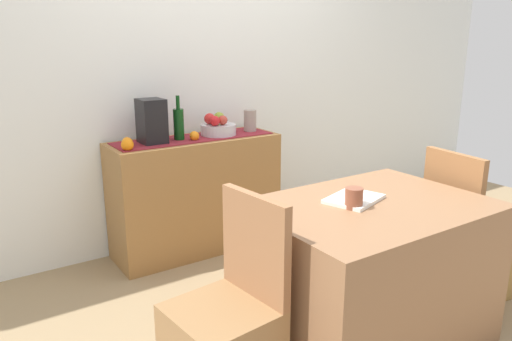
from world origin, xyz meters
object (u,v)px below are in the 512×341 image
chair_by_corner (464,253)px  wine_bottle (179,124)px  dining_table (368,273)px  open_book (354,199)px  sideboard_console (196,195)px  coffee_maker (152,121)px  coffee_cup (354,198)px  fruit_bowl (218,129)px  ceramic_vase (250,121)px

chair_by_corner → wine_bottle: bearing=127.9°
dining_table → open_book: open_book is taller
sideboard_console → coffee_maker: bearing=180.0°
open_book → coffee_cup: (-0.08, -0.08, 0.04)m
chair_by_corner → sideboard_console: bearing=125.0°
coffee_cup → fruit_bowl: bearing=85.7°
wine_bottle → coffee_cup: size_ratio=3.10×
dining_table → chair_by_corner: 0.84m
dining_table → chair_by_corner: size_ratio=1.27×
wine_bottle → coffee_maker: 0.20m
sideboard_console → coffee_maker: 0.65m
sideboard_console → coffee_maker: (-0.31, 0.00, 0.57)m
fruit_bowl → open_book: 1.41m
open_book → coffee_cup: coffee_cup is taller
wine_bottle → coffee_maker: (-0.19, 0.00, 0.03)m
open_book → chair_by_corner: size_ratio=0.31×
sideboard_console → dining_table: sideboard_console is taller
open_book → coffee_cup: size_ratio=2.82×
coffee_maker → coffee_cup: bearing=-75.2°
coffee_maker → chair_by_corner: coffee_maker is taller
fruit_bowl → ceramic_vase: (0.27, 0.00, 0.04)m
coffee_maker → open_book: 1.50m
sideboard_console → wine_bottle: bearing=180.0°
sideboard_console → chair_by_corner: chair_by_corner is taller
coffee_cup → sideboard_console: bearing=93.2°
dining_table → coffee_cup: size_ratio=11.46×
ceramic_vase → coffee_cup: (-0.38, -1.49, -0.13)m
open_book → coffee_cup: bearing=-153.6°
ceramic_vase → dining_table: (-0.26, -1.49, -0.55)m
chair_by_corner → coffee_cup: bearing=-179.9°
fruit_bowl → dining_table: 1.57m
coffee_maker → dining_table: (0.52, -1.49, -0.61)m
open_book → sideboard_console: bearing=78.5°
ceramic_vase → chair_by_corner: ceramic_vase is taller
fruit_bowl → chair_by_corner: 1.82m
ceramic_vase → fruit_bowl: bearing=180.0°
sideboard_console → open_book: sideboard_console is taller
dining_table → coffee_maker: bearing=109.2°
sideboard_console → ceramic_vase: (0.47, 0.00, 0.50)m
fruit_bowl → ceramic_vase: 0.27m
coffee_maker → dining_table: coffee_maker is taller
sideboard_console → fruit_bowl: bearing=0.0°
coffee_maker → chair_by_corner: 2.13m
fruit_bowl → coffee_cup: fruit_bowl is taller
coffee_maker → ceramic_vase: size_ratio=1.80×
wine_bottle → ceramic_vase: size_ratio=1.87×
fruit_bowl → open_book: bearing=-91.3°
ceramic_vase → chair_by_corner: bearing=-68.8°
ceramic_vase → open_book: 1.45m
fruit_bowl → open_book: fruit_bowl is taller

